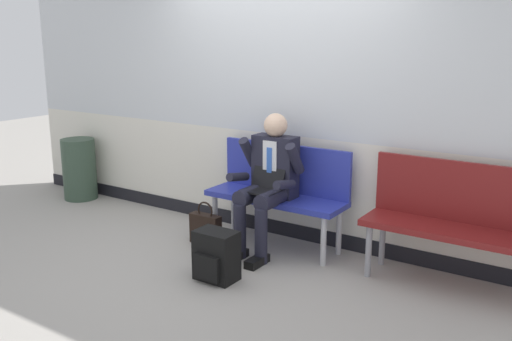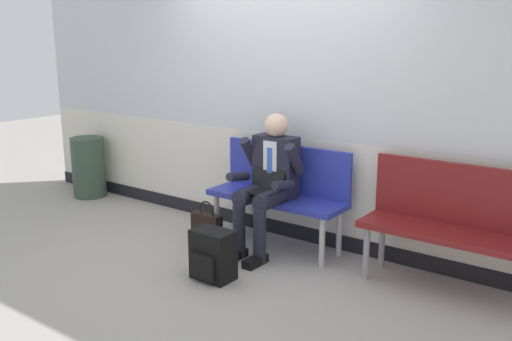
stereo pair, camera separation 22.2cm
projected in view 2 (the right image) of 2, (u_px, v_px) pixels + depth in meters
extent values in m
plane|color=#9E9991|center=(239.00, 254.00, 5.01)|extent=(18.00, 18.00, 0.00)
cube|color=silver|center=(285.00, 39.00, 5.12)|extent=(6.84, 0.12, 1.74)
cube|color=silver|center=(284.00, 177.00, 5.43)|extent=(6.84, 0.12, 0.85)
cube|color=black|center=(283.00, 226.00, 5.55)|extent=(6.84, 0.14, 0.14)
cube|color=#28339E|center=(276.00, 199.00, 5.09)|extent=(1.31, 0.42, 0.05)
cube|color=#28339E|center=(287.00, 168.00, 5.18)|extent=(1.31, 0.04, 0.44)
cylinder|color=#B7B7BC|center=(217.00, 216.00, 5.36)|extent=(0.05, 0.05, 0.43)
cylinder|color=#B7B7BC|center=(236.00, 209.00, 5.60)|extent=(0.05, 0.05, 0.43)
cylinder|color=#B7B7BC|center=(322.00, 242.00, 4.70)|extent=(0.05, 0.05, 0.43)
cylinder|color=#B7B7BC|center=(339.00, 232.00, 4.94)|extent=(0.05, 0.05, 0.43)
cube|color=maroon|center=(453.00, 235.00, 4.18)|extent=(1.39, 0.42, 0.05)
cube|color=maroon|center=(463.00, 195.00, 4.26)|extent=(1.39, 0.04, 0.48)
cylinder|color=gray|center=(366.00, 253.00, 4.47)|extent=(0.05, 0.05, 0.43)
cylinder|color=gray|center=(382.00, 242.00, 4.71)|extent=(0.05, 0.05, 0.43)
cylinder|color=#1E1E2D|center=(252.00, 194.00, 4.98)|extent=(0.15, 0.40, 0.15)
cylinder|color=#1E1E2D|center=(239.00, 231.00, 4.90)|extent=(0.11, 0.11, 0.48)
cube|color=black|center=(235.00, 255.00, 4.90)|extent=(0.10, 0.26, 0.07)
cylinder|color=#1E1E2D|center=(273.00, 199.00, 4.85)|extent=(0.15, 0.40, 0.15)
cylinder|color=#1E1E2D|center=(260.00, 236.00, 4.77)|extent=(0.11, 0.11, 0.48)
cube|color=black|center=(255.00, 261.00, 4.77)|extent=(0.10, 0.26, 0.07)
cube|color=#1E1E2D|center=(276.00, 166.00, 5.02)|extent=(0.40, 0.18, 0.55)
cube|color=silver|center=(270.00, 163.00, 4.94)|extent=(0.14, 0.01, 0.38)
cube|color=blue|center=(269.00, 166.00, 4.94)|extent=(0.05, 0.01, 0.33)
sphere|color=beige|center=(276.00, 125.00, 4.94)|extent=(0.21, 0.21, 0.21)
cylinder|color=#1E1E2D|center=(250.00, 152.00, 5.08)|extent=(0.09, 0.25, 0.30)
cylinder|color=#1E1E2D|center=(238.00, 177.00, 4.99)|extent=(0.08, 0.27, 0.12)
cylinder|color=#1E1E2D|center=(295.00, 159.00, 4.80)|extent=(0.09, 0.25, 0.30)
cylinder|color=#1E1E2D|center=(283.00, 185.00, 4.72)|extent=(0.08, 0.27, 0.12)
cube|color=black|center=(260.00, 191.00, 4.88)|extent=(0.32, 0.22, 0.02)
cube|color=black|center=(269.00, 176.00, 4.95)|extent=(0.32, 0.08, 0.21)
cube|color=black|center=(213.00, 255.00, 4.48)|extent=(0.33, 0.22, 0.40)
cube|color=black|center=(203.00, 267.00, 4.39)|extent=(0.23, 0.04, 0.20)
cube|color=black|center=(207.00, 229.00, 5.26)|extent=(0.31, 0.10, 0.28)
torus|color=black|center=(206.00, 210.00, 5.21)|extent=(0.17, 0.02, 0.17)
cylinder|color=#334738|center=(89.00, 167.00, 6.74)|extent=(0.39, 0.39, 0.72)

